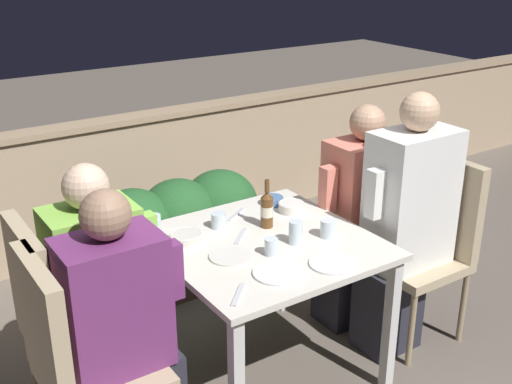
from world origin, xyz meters
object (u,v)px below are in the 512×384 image
at_px(person_white_polo, 404,225).
at_px(person_coral_top, 357,216).
at_px(chair_left_far, 57,313).
at_px(chair_right_near, 431,234).
at_px(person_green_blouse, 105,293).
at_px(chair_right_far, 385,214).
at_px(chair_left_near, 73,354).
at_px(beer_bottle, 267,209).
at_px(person_purple_stripe, 125,330).
at_px(potted_plant, 358,178).

relative_size(person_white_polo, person_coral_top, 1.10).
relative_size(chair_left_far, chair_right_near, 1.00).
xyz_separation_m(person_green_blouse, chair_right_far, (1.64, -0.02, -0.02)).
bearing_deg(person_coral_top, chair_left_near, -169.99).
xyz_separation_m(chair_right_near, person_coral_top, (-0.23, 0.32, 0.04)).
xyz_separation_m(person_green_blouse, beer_bottle, (0.82, -0.04, 0.21)).
distance_m(chair_left_far, person_green_blouse, 0.21).
relative_size(chair_left_far, person_coral_top, 0.80).
xyz_separation_m(chair_left_near, chair_right_near, (1.92, -0.02, 0.00)).
relative_size(person_purple_stripe, chair_right_far, 1.22).
height_order(person_white_polo, potted_plant, person_white_polo).
height_order(chair_left_near, potted_plant, chair_left_near).
xyz_separation_m(person_green_blouse, person_white_polo, (1.46, -0.34, 0.08)).
relative_size(chair_right_near, chair_right_far, 1.00).
height_order(chair_right_near, beer_bottle, chair_right_near).
height_order(person_green_blouse, beer_bottle, person_green_blouse).
height_order(chair_right_far, potted_plant, chair_right_far).
height_order(person_purple_stripe, chair_right_near, person_purple_stripe).
height_order(chair_left_near, chair_right_far, same).
bearing_deg(chair_left_far, beer_bottle, -2.51).
relative_size(person_white_polo, chair_right_far, 1.38).
bearing_deg(potted_plant, chair_left_near, -156.55).
xyz_separation_m(person_green_blouse, person_coral_top, (1.43, -0.02, 0.02)).
bearing_deg(person_green_blouse, potted_plant, 18.63).
bearing_deg(beer_bottle, person_green_blouse, 176.84).
bearing_deg(chair_left_near, chair_left_far, 82.87).
height_order(person_purple_stripe, potted_plant, person_purple_stripe).
bearing_deg(person_white_polo, chair_right_near, -0.00).
xyz_separation_m(chair_right_far, person_coral_top, (-0.21, 0.00, 0.04)).
distance_m(person_green_blouse, potted_plant, 2.23).
bearing_deg(person_green_blouse, person_purple_stripe, -97.15).
distance_m(chair_right_far, potted_plant, 0.87).
bearing_deg(chair_right_far, person_coral_top, 180.00).
bearing_deg(person_coral_top, person_purple_stripe, -168.58).
bearing_deg(person_purple_stripe, potted_plant, 25.49).
xyz_separation_m(chair_left_near, chair_left_far, (0.04, 0.31, 0.00)).
height_order(person_green_blouse, person_white_polo, person_white_polo).
distance_m(chair_left_far, potted_plant, 2.43).
bearing_deg(person_coral_top, chair_left_far, 179.43).
bearing_deg(person_purple_stripe, person_green_blouse, 82.85).
bearing_deg(person_coral_top, chair_right_far, -0.00).
relative_size(chair_left_near, beer_bottle, 4.08).
height_order(person_purple_stripe, person_coral_top, person_coral_top).
height_order(chair_left_far, person_coral_top, person_coral_top).
bearing_deg(person_coral_top, beer_bottle, -177.34).
distance_m(chair_right_far, person_coral_top, 0.22).
bearing_deg(chair_right_far, chair_left_near, -171.09).
xyz_separation_m(chair_left_near, beer_bottle, (1.07, 0.27, 0.24)).
bearing_deg(person_white_polo, beer_bottle, 155.44).
bearing_deg(beer_bottle, chair_left_near, -165.89).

